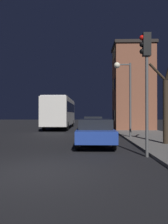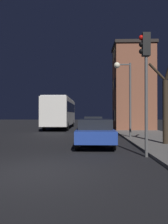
{
  "view_description": "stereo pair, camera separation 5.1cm",
  "coord_description": "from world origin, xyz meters",
  "px_view_note": "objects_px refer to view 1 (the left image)",
  "views": [
    {
      "loc": [
        1.53,
        -6.29,
        1.66
      ],
      "look_at": [
        1.12,
        10.85,
        1.83
      ],
      "focal_mm": 35.0,
      "sensor_mm": 36.0,
      "label": 1
    },
    {
      "loc": [
        1.58,
        -6.29,
        1.66
      ],
      "look_at": [
        1.12,
        10.85,
        1.83
      ],
      "focal_mm": 35.0,
      "sensor_mm": 36.0,
      "label": 2
    }
  ],
  "objects_px": {
    "streetlamp": "(125,84)",
    "bus": "(60,111)",
    "bare_tree": "(166,101)",
    "car_mid_lane": "(93,123)",
    "car_near_lane": "(95,131)",
    "traffic_light": "(146,69)"
  },
  "relations": [
    {
      "from": "bus",
      "to": "car_near_lane",
      "type": "height_order",
      "value": "bus"
    },
    {
      "from": "traffic_light",
      "to": "car_near_lane",
      "type": "xyz_separation_m",
      "value": [
        -1.91,
        3.03,
        -2.68
      ]
    },
    {
      "from": "streetlamp",
      "to": "car_mid_lane",
      "type": "xyz_separation_m",
      "value": [
        -2.06,
        6.43,
        -2.92
      ]
    },
    {
      "from": "bare_tree",
      "to": "car_mid_lane",
      "type": "xyz_separation_m",
      "value": [
        -3.66,
        9.9,
        -1.56
      ]
    },
    {
      "from": "bus",
      "to": "car_near_lane",
      "type": "xyz_separation_m",
      "value": [
        3.69,
        -13.88,
        -1.31
      ]
    },
    {
      "from": "car_near_lane",
      "to": "car_mid_lane",
      "type": "height_order",
      "value": "car_mid_lane"
    },
    {
      "from": "bus",
      "to": "car_mid_lane",
      "type": "distance_m",
      "value": 5.69
    },
    {
      "from": "streetlamp",
      "to": "bus",
      "type": "height_order",
      "value": "streetlamp"
    },
    {
      "from": "car_mid_lane",
      "to": "bare_tree",
      "type": "bearing_deg",
      "value": -69.72
    },
    {
      "from": "streetlamp",
      "to": "bus",
      "type": "bearing_deg",
      "value": 118.9
    },
    {
      "from": "bare_tree",
      "to": "streetlamp",
      "type": "bearing_deg",
      "value": 114.71
    },
    {
      "from": "traffic_light",
      "to": "bus",
      "type": "relative_size",
      "value": 0.45
    },
    {
      "from": "bare_tree",
      "to": "car_near_lane",
      "type": "height_order",
      "value": "bare_tree"
    },
    {
      "from": "streetlamp",
      "to": "traffic_light",
      "type": "bearing_deg",
      "value": -91.88
    },
    {
      "from": "bare_tree",
      "to": "car_near_lane",
      "type": "distance_m",
      "value": 4.03
    },
    {
      "from": "streetlamp",
      "to": "car_mid_lane",
      "type": "bearing_deg",
      "value": 107.79
    },
    {
      "from": "streetlamp",
      "to": "car_near_lane",
      "type": "bearing_deg",
      "value": -122.16
    },
    {
      "from": "streetlamp",
      "to": "traffic_light",
      "type": "relative_size",
      "value": 1.05
    },
    {
      "from": "streetlamp",
      "to": "bare_tree",
      "type": "height_order",
      "value": "streetlamp"
    },
    {
      "from": "bare_tree",
      "to": "car_near_lane",
      "type": "bearing_deg",
      "value": 178.4
    },
    {
      "from": "bare_tree",
      "to": "bus",
      "type": "xyz_separation_m",
      "value": [
        -7.4,
        13.98,
        -0.27
      ]
    },
    {
      "from": "bare_tree",
      "to": "car_mid_lane",
      "type": "distance_m",
      "value": 10.67
    }
  ]
}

